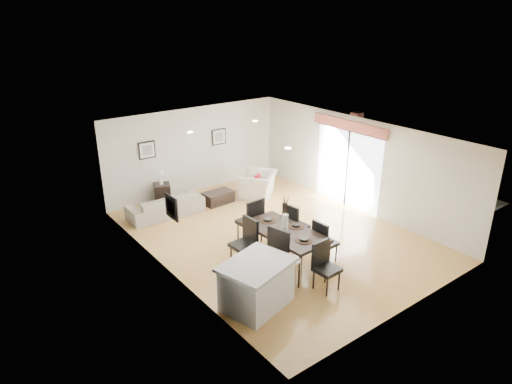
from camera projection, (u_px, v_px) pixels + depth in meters
ground at (275, 235)px, 11.88m from camera, size 8.00×8.00×0.00m
wall_back at (195, 150)px, 14.33m from camera, size 6.00×0.04×2.70m
wall_front at (413, 249)px, 8.42m from camera, size 6.00×0.04×2.70m
wall_left at (167, 217)px, 9.69m from camera, size 0.04×8.00×2.70m
wall_right at (356, 164)px, 13.06m from camera, size 0.04×8.00×2.70m
ceiling at (276, 134)px, 10.87m from camera, size 6.00×8.00×0.02m
sofa at (166, 205)px, 12.91m from camera, size 2.15×0.88×0.62m
armchair at (258, 184)px, 14.26m from camera, size 1.55×1.52×0.76m
courtyard_plant_a at (413, 181)px, 14.71m from camera, size 0.69×0.64×0.63m
courtyard_plant_b at (381, 166)px, 16.02m from camera, size 0.49×0.49×0.68m
dining_table at (285, 234)px, 10.29m from camera, size 1.09×2.05×0.84m
dining_chair_wnear at (274, 254)px, 9.56m from camera, size 0.65×0.65×1.23m
dining_chair_wfar at (246, 239)px, 10.31m from camera, size 0.52×0.52×1.12m
dining_chair_enear at (323, 240)px, 10.38m from camera, size 0.49×0.49×1.05m
dining_chair_efar at (294, 223)px, 11.10m from camera, size 0.54×0.54×1.12m
dining_chair_head at (324, 263)px, 9.42m from camera, size 0.50×0.50×1.05m
dining_chair_foot at (252, 219)px, 11.24m from camera, size 0.56×0.56×1.19m
vase at (285, 217)px, 10.13m from camera, size 1.06×1.62×0.82m
coffee_table at (218, 197)px, 13.79m from camera, size 0.94×0.60×0.36m
side_table at (162, 194)px, 13.70m from camera, size 0.61×0.61×0.62m
table_lamp at (161, 176)px, 13.49m from camera, size 0.22×0.22×0.41m
cushion at (258, 180)px, 14.04m from camera, size 0.32×0.26×0.32m
kitchen_island at (257, 284)px, 8.88m from camera, size 1.60×1.37×0.96m
bar_stool at (293, 263)px, 9.36m from camera, size 0.33×0.33×0.72m
framed_print_back_left at (147, 150)px, 13.30m from camera, size 0.52×0.04×0.52m
framed_print_back_right at (219, 137)px, 14.70m from camera, size 0.52×0.04×0.52m
framed_print_left_wall at (171, 207)px, 9.45m from camera, size 0.04×0.52×0.52m
sliding_door at (348, 151)px, 13.14m from camera, size 0.12×2.70×2.57m
courtyard at (398, 152)px, 15.64m from camera, size 6.00×6.00×2.00m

